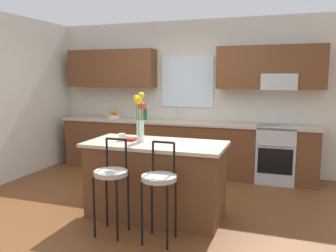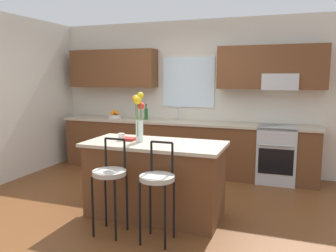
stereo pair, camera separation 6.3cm
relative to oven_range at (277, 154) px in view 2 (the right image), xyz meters
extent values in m
plane|color=brown|center=(-1.60, -1.68, -0.46)|extent=(14.00, 14.00, 0.00)
cube|color=beige|center=(-4.16, -1.38, 0.89)|extent=(0.12, 4.60, 2.70)
cube|color=beige|center=(-1.60, 0.38, 0.89)|extent=(5.60, 0.12, 2.70)
cube|color=brown|center=(-3.04, 0.15, 1.39)|extent=(1.71, 0.34, 0.70)
cube|color=brown|center=(-0.15, 0.15, 1.39)|extent=(1.71, 0.34, 0.70)
cube|color=silver|center=(-1.60, 0.31, 1.14)|extent=(0.97, 0.03, 0.90)
cube|color=#B7BABC|center=(0.00, 0.12, 1.16)|extent=(0.56, 0.36, 0.26)
cube|color=brown|center=(-1.60, 0.02, -0.02)|extent=(4.50, 0.60, 0.88)
cube|color=#BCAD93|center=(-1.60, 0.02, 0.44)|extent=(4.56, 0.64, 0.04)
cube|color=#B7BABC|center=(-1.75, 0.02, 0.39)|extent=(0.54, 0.38, 0.11)
cylinder|color=#B7BABC|center=(-1.75, 0.18, 0.57)|extent=(0.02, 0.02, 0.22)
cylinder|color=#B7BABC|center=(-1.75, 0.12, 0.68)|extent=(0.02, 0.12, 0.02)
cube|color=#B7BABC|center=(0.00, 0.00, 0.00)|extent=(0.60, 0.60, 0.92)
cube|color=black|center=(0.00, -0.29, -0.06)|extent=(0.52, 0.02, 0.40)
cylinder|color=#B7BABC|center=(0.00, -0.33, 0.20)|extent=(0.50, 0.02, 0.02)
cube|color=brown|center=(-1.35, -1.95, -0.02)|extent=(1.60, 0.72, 0.88)
cube|color=#BCAD93|center=(-1.35, -1.95, 0.44)|extent=(1.68, 0.80, 0.04)
cylinder|color=black|center=(-1.76, -2.70, -0.13)|extent=(0.02, 0.02, 0.66)
cylinder|color=black|center=(-1.49, -2.70, -0.13)|extent=(0.02, 0.02, 0.66)
cylinder|color=black|center=(-1.76, -2.43, -0.13)|extent=(0.02, 0.02, 0.66)
cylinder|color=black|center=(-1.49, -2.43, -0.13)|extent=(0.02, 0.02, 0.66)
cylinder|color=#B2ADA3|center=(-1.62, -2.57, 0.23)|extent=(0.36, 0.36, 0.05)
cylinder|color=black|center=(-1.74, -2.43, 0.41)|extent=(0.02, 0.02, 0.32)
cylinder|color=black|center=(-1.50, -2.43, 0.41)|extent=(0.02, 0.02, 0.32)
cylinder|color=black|center=(-1.62, -2.43, 0.57)|extent=(0.23, 0.02, 0.02)
cylinder|color=black|center=(-1.21, -2.70, -0.13)|extent=(0.02, 0.02, 0.66)
cylinder|color=black|center=(-0.94, -2.70, -0.13)|extent=(0.02, 0.02, 0.66)
cylinder|color=black|center=(-1.21, -2.43, -0.13)|extent=(0.02, 0.02, 0.66)
cylinder|color=black|center=(-0.94, -2.43, -0.13)|extent=(0.02, 0.02, 0.66)
cylinder|color=#B2ADA3|center=(-1.07, -2.57, 0.23)|extent=(0.36, 0.36, 0.05)
cylinder|color=black|center=(-1.19, -2.43, 0.41)|extent=(0.02, 0.02, 0.32)
cylinder|color=black|center=(-0.95, -2.43, 0.41)|extent=(0.02, 0.02, 0.32)
cylinder|color=black|center=(-1.07, -2.43, 0.57)|extent=(0.23, 0.02, 0.02)
cylinder|color=silver|center=(-1.53, -1.98, 0.59)|extent=(0.09, 0.09, 0.26)
cylinder|color=#3D722D|center=(-1.51, -1.98, 0.78)|extent=(0.01, 0.01, 0.49)
sphere|color=yellow|center=(-1.51, -1.98, 1.03)|extent=(0.07, 0.07, 0.07)
cylinder|color=#3D722D|center=(-1.52, -1.95, 0.72)|extent=(0.01, 0.01, 0.36)
sphere|color=red|center=(-1.52, -1.95, 0.90)|extent=(0.09, 0.09, 0.09)
cylinder|color=#3D722D|center=(-1.58, -1.97, 0.76)|extent=(0.01, 0.01, 0.45)
sphere|color=orange|center=(-1.58, -1.97, 0.99)|extent=(0.09, 0.09, 0.09)
cylinder|color=#3D722D|center=(-1.53, -2.02, 0.75)|extent=(0.01, 0.01, 0.43)
sphere|color=yellow|center=(-1.53, -2.02, 0.97)|extent=(0.10, 0.10, 0.10)
cylinder|color=silver|center=(-1.78, -1.97, 0.51)|extent=(0.08, 0.08, 0.09)
cube|color=maroon|center=(-1.72, -1.93, 0.48)|extent=(0.20, 0.15, 0.03)
cylinder|color=silver|center=(-2.95, 0.02, 0.49)|extent=(0.24, 0.24, 0.06)
sphere|color=orange|center=(-2.90, 0.02, 0.56)|extent=(0.07, 0.07, 0.07)
sphere|color=orange|center=(-2.95, 0.08, 0.56)|extent=(0.08, 0.08, 0.08)
sphere|color=orange|center=(-3.01, 0.02, 0.56)|extent=(0.08, 0.08, 0.08)
sphere|color=orange|center=(-2.95, 0.02, 0.59)|extent=(0.07, 0.07, 0.07)
cylinder|color=#1E5923|center=(-2.31, 0.02, 0.56)|extent=(0.06, 0.06, 0.20)
cylinder|color=#1E5923|center=(-2.31, 0.02, 0.70)|extent=(0.03, 0.03, 0.07)
cylinder|color=black|center=(-2.31, 0.02, 0.74)|extent=(0.03, 0.03, 0.02)
camera|label=1|loc=(0.10, -5.71, 1.25)|focal=36.47mm
camera|label=2|loc=(0.16, -5.68, 1.25)|focal=36.47mm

